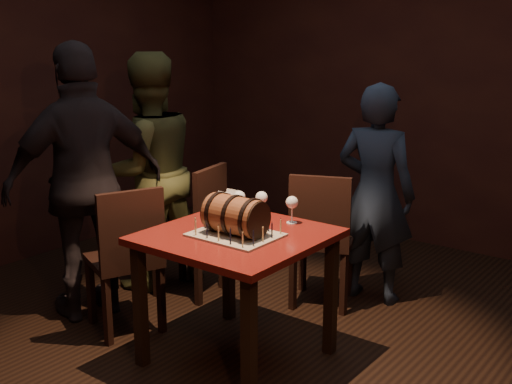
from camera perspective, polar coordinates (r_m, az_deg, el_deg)
room_shell at (r=3.41m, az=0.29°, el=7.03°), size 5.04×5.04×2.80m
pub_table at (r=3.54m, az=-1.70°, el=-5.37°), size 0.90×0.90×0.75m
cake_board at (r=3.46m, az=-1.84°, el=-3.83°), size 0.45×0.35×0.01m
barrel_cake at (r=3.43m, az=-1.86°, el=-2.09°), size 0.38×0.22×0.22m
birthday_candles at (r=3.44m, az=-1.83°, el=-3.09°), size 0.40×0.30×0.09m
wine_glass_left at (r=3.77m, az=-1.50°, el=-0.53°), size 0.07×0.07×0.16m
wine_glass_mid at (r=3.76m, az=0.50°, el=-0.59°), size 0.07×0.07×0.16m
wine_glass_right at (r=3.65m, az=3.22°, el=-1.03°), size 0.07×0.07×0.16m
pint_of_ale at (r=3.69m, az=-1.67°, el=-1.61°), size 0.07×0.07×0.15m
menu_card at (r=3.89m, az=-2.41°, el=-0.86°), size 0.10×0.05×0.13m
chair_back at (r=4.27m, az=5.84°, el=-3.66°), size 0.52×0.52×0.93m
chair_left_rear at (r=4.47m, az=-5.13°, el=-2.82°), size 0.47×0.47×0.93m
chair_left_front at (r=3.96m, az=-11.36°, el=-5.33°), size 0.52×0.52×0.93m
person_back at (r=4.41m, az=10.56°, el=-0.18°), size 0.58×0.42×1.50m
person_left_rear at (r=4.64m, az=-9.61°, el=1.76°), size 0.87×0.98×1.69m
person_left_front at (r=4.21m, az=-14.87°, el=0.78°), size 0.73×1.12×1.77m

